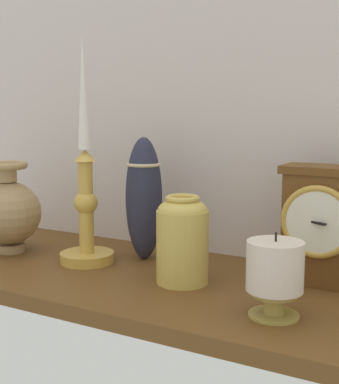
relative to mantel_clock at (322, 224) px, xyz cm
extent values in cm
cube|color=brown|center=(-23.43, -8.92, -10.67)|extent=(100.00, 36.00, 2.40)
cube|color=silver|center=(-23.43, 9.58, 23.03)|extent=(120.00, 2.00, 65.00)
cube|color=brown|center=(0.00, 0.38, -0.85)|extent=(11.29, 6.41, 17.24)
cube|color=brown|center=(0.00, 0.38, 8.37)|extent=(12.65, 7.18, 1.20)
torus|color=gold|center=(0.00, -3.23, 0.94)|extent=(11.10, 1.01, 11.10)
cylinder|color=white|center=(0.00, -3.33, 0.94)|extent=(9.28, 0.40, 9.28)
cube|color=black|center=(0.00, -3.63, 0.94)|extent=(3.38, 2.23, 0.30)
cylinder|color=gold|center=(-39.12, -8.40, -8.57)|extent=(9.58, 9.58, 1.80)
cylinder|color=gold|center=(-39.12, -8.40, 0.46)|extent=(2.60, 2.60, 16.26)
sphere|color=gold|center=(-39.12, -8.40, 1.27)|extent=(4.16, 4.16, 4.16)
cone|color=gold|center=(-39.12, -8.40, 9.59)|extent=(3.85, 3.85, 2.00)
cone|color=white|center=(-39.12, -8.40, 20.45)|extent=(2.22, 2.22, 19.72)
cylinder|color=#A58356|center=(-56.25, -9.96, -8.67)|extent=(5.36, 5.36, 1.60)
sphere|color=#A58356|center=(-56.25, -9.96, -1.92)|extent=(11.90, 11.90, 11.90)
cylinder|color=#A58356|center=(-56.25, -9.96, 5.56)|extent=(3.33, 3.33, 3.05)
torus|color=#A58356|center=(-56.25, -9.96, 7.08)|extent=(7.51, 7.51, 1.35)
cylinder|color=#D1B251|center=(-18.93, -10.10, -3.72)|extent=(8.14, 8.14, 11.50)
ellipsoid|color=#D1B251|center=(-18.93, -10.10, 2.03)|extent=(7.74, 7.74, 3.87)
torus|color=#D1B251|center=(-18.93, -10.10, 3.97)|extent=(5.28, 5.28, 0.81)
cylinder|color=#A99344|center=(-1.71, -16.63, -7.89)|extent=(2.68, 2.68, 3.15)
cylinder|color=#A99344|center=(-1.71, -16.63, -9.07)|extent=(6.69, 6.69, 0.80)
cylinder|color=#A99344|center=(-1.71, -16.63, -6.32)|extent=(6.02, 6.02, 0.60)
cylinder|color=beige|center=(-1.71, -16.63, -2.64)|extent=(7.47, 7.47, 6.56)
cylinder|color=black|center=(-1.71, -16.63, 1.24)|extent=(0.30, 0.30, 1.20)
ellipsoid|color=#28293D|center=(-31.57, -1.36, 1.58)|extent=(6.58, 6.58, 22.10)
torus|color=#CCB78C|center=(-31.57, -1.36, 7.77)|extent=(6.19, 6.19, 0.60)
camera|label=1|loc=(20.69, -83.03, 17.48)|focal=51.32mm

